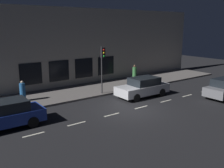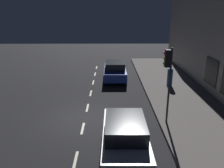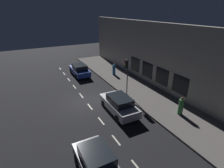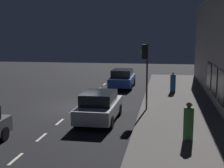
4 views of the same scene
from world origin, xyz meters
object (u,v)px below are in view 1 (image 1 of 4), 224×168
(parked_car_1, at_px, (143,87))
(pedestrian_1, at_px, (23,92))
(parked_car_0, at_px, (5,115))
(pedestrian_0, at_px, (135,74))
(traffic_light, at_px, (103,59))

(parked_car_1, xyz_separation_m, pedestrian_1, (4.02, 8.45, 0.07))
(parked_car_1, bearing_deg, pedestrian_1, 65.29)
(parked_car_0, xyz_separation_m, pedestrian_1, (4.19, -2.32, 0.07))
(parked_car_0, height_order, pedestrian_0, pedestrian_0)
(traffic_light, distance_m, pedestrian_0, 6.24)
(traffic_light, relative_size, parked_car_1, 0.87)
(parked_car_1, distance_m, pedestrian_1, 9.36)
(parked_car_1, bearing_deg, traffic_light, 48.27)
(parked_car_0, height_order, pedestrian_1, pedestrian_1)
(parked_car_0, bearing_deg, pedestrian_0, -71.27)
(pedestrian_0, xyz_separation_m, pedestrian_1, (-0.39, 11.44, -0.04))
(traffic_light, distance_m, parked_car_0, 8.98)
(parked_car_1, relative_size, pedestrian_1, 2.88)
(pedestrian_0, distance_m, pedestrian_1, 11.45)
(parked_car_0, bearing_deg, parked_car_1, -88.78)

